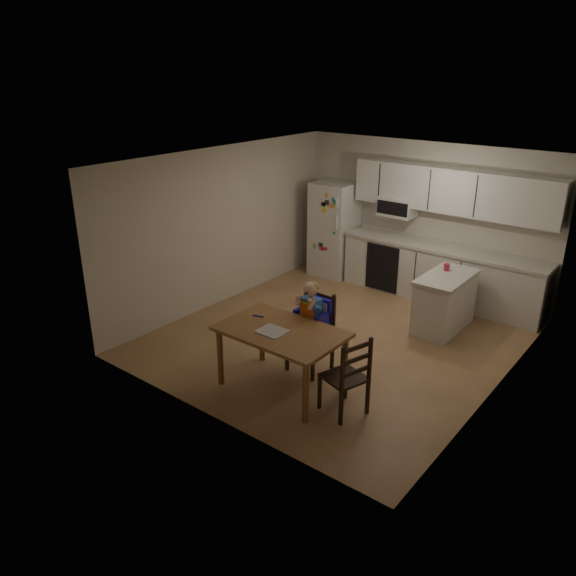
{
  "coord_description": "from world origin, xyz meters",
  "views": [
    {
      "loc": [
        3.92,
        -6.1,
        3.65
      ],
      "look_at": [
        -0.16,
        -0.96,
        1.02
      ],
      "focal_mm": 35.0,
      "sensor_mm": 36.0,
      "label": 1
    }
  ],
  "objects_px": {
    "chair_booster": "(313,316)",
    "chair_side": "(350,373)",
    "refrigerator": "(334,229)",
    "dining_table": "(281,338)",
    "kitchen_island": "(444,302)",
    "red_cup": "(447,267)"
  },
  "relations": [
    {
      "from": "refrigerator",
      "to": "dining_table",
      "type": "bearing_deg",
      "value": -64.54
    },
    {
      "from": "red_cup",
      "to": "chair_booster",
      "type": "height_order",
      "value": "chair_booster"
    },
    {
      "from": "dining_table",
      "to": "chair_booster",
      "type": "distance_m",
      "value": 0.62
    },
    {
      "from": "kitchen_island",
      "to": "dining_table",
      "type": "xyz_separation_m",
      "value": [
        -0.82,
        -2.76,
        0.25
      ]
    },
    {
      "from": "dining_table",
      "to": "red_cup",
      "type": "bearing_deg",
      "value": 76.28
    },
    {
      "from": "refrigerator",
      "to": "kitchen_island",
      "type": "xyz_separation_m",
      "value": [
        2.59,
        -0.94,
        -0.43
      ]
    },
    {
      "from": "chair_booster",
      "to": "chair_side",
      "type": "xyz_separation_m",
      "value": [
        0.94,
        -0.6,
        -0.19
      ]
    },
    {
      "from": "kitchen_island",
      "to": "chair_booster",
      "type": "distance_m",
      "value": 2.32
    },
    {
      "from": "chair_booster",
      "to": "chair_side",
      "type": "distance_m",
      "value": 1.13
    },
    {
      "from": "red_cup",
      "to": "chair_side",
      "type": "bearing_deg",
      "value": -85.72
    },
    {
      "from": "kitchen_island",
      "to": "refrigerator",
      "type": "bearing_deg",
      "value": 159.95
    },
    {
      "from": "refrigerator",
      "to": "red_cup",
      "type": "distance_m",
      "value": 2.6
    },
    {
      "from": "dining_table",
      "to": "chair_side",
      "type": "height_order",
      "value": "chair_side"
    },
    {
      "from": "kitchen_island",
      "to": "red_cup",
      "type": "distance_m",
      "value": 0.51
    },
    {
      "from": "refrigerator",
      "to": "chair_side",
      "type": "xyz_separation_m",
      "value": [
        2.71,
        -3.69,
        -0.31
      ]
    },
    {
      "from": "dining_table",
      "to": "chair_booster",
      "type": "relative_size",
      "value": 1.2
    },
    {
      "from": "chair_booster",
      "to": "chair_side",
      "type": "bearing_deg",
      "value": -30.93
    },
    {
      "from": "refrigerator",
      "to": "chair_side",
      "type": "bearing_deg",
      "value": -53.72
    },
    {
      "from": "dining_table",
      "to": "kitchen_island",
      "type": "bearing_deg",
      "value": 73.42
    },
    {
      "from": "kitchen_island",
      "to": "chair_side",
      "type": "distance_m",
      "value": 2.75
    },
    {
      "from": "red_cup",
      "to": "chair_booster",
      "type": "xyz_separation_m",
      "value": [
        -0.72,
        -2.33,
        -0.16
      ]
    },
    {
      "from": "dining_table",
      "to": "chair_booster",
      "type": "xyz_separation_m",
      "value": [
        0.0,
        0.62,
        0.05
      ]
    }
  ]
}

